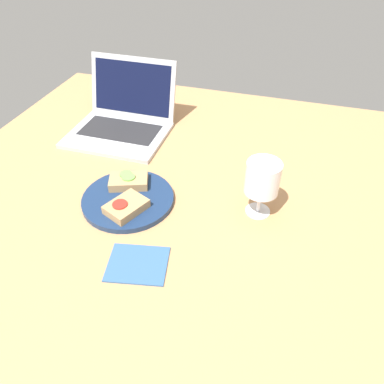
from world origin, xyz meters
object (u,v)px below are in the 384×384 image
laptop (123,118)px  sandwich_with_cucumber (128,181)px  plate (128,199)px  napkin (136,264)px  wine_glass (262,180)px  sandwich_with_tomato (126,207)px

laptop → sandwich_with_cucumber: bearing=-63.0°
plate → napkin: size_ratio=1.84×
napkin → laptop: bearing=117.1°
plate → sandwich_with_cucumber: sandwich_with_cucumber is taller
sandwich_with_cucumber → wine_glass: (36.15, 1.16, 7.75)cm
plate → sandwich_with_cucumber: (-1.93, 4.89, 2.11)cm
plate → sandwich_with_tomato: (1.86, -4.85, 1.99)cm
plate → sandwich_with_cucumber: 5.67cm
wine_glass → sandwich_with_tomato: bearing=-161.4°
plate → sandwich_with_tomato: 5.56cm
sandwich_with_tomato → napkin: bearing=-58.9°
sandwich_with_tomato → wine_glass: size_ratio=0.79×
laptop → napkin: (27.88, -54.44, -4.17)cm
sandwich_with_tomato → napkin: (8.75, -14.53, -2.56)cm
plate → napkin: 22.11cm
sandwich_with_cucumber → wine_glass: bearing=1.8°
sandwich_with_cucumber → sandwich_with_tomato: sandwich_with_cucumber is taller
wine_glass → napkin: size_ratio=1.15×
sandwich_with_cucumber → sandwich_with_tomato: (3.79, -9.74, -0.12)cm
sandwich_with_cucumber → wine_glass: 36.99cm
plate → wine_glass: wine_glass is taller
laptop → wine_glass: bearing=-29.4°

